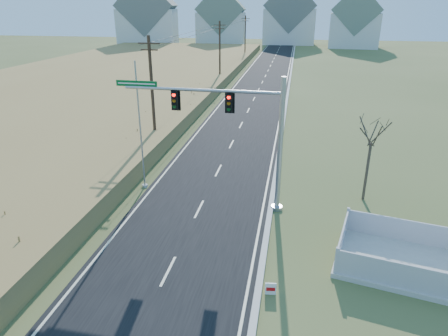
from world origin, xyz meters
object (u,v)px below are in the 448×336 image
fence_enclosure (407,262)px  open_sign (271,289)px  traffic_signal_mast (246,131)px  bare_tree (373,130)px  flagpole (141,140)px

fence_enclosure → open_sign: size_ratio=12.28×
fence_enclosure → open_sign: 6.74m
traffic_signal_mast → bare_tree: (7.12, 2.18, -0.24)m
traffic_signal_mast → open_sign: size_ratio=17.19×
traffic_signal_mast → fence_enclosure: 10.36m
open_sign → bare_tree: 11.83m
traffic_signal_mast → open_sign: traffic_signal_mast is taller
traffic_signal_mast → fence_enclosure: (8.11, -4.67, -4.44)m
flagpole → traffic_signal_mast: bearing=-12.8°
traffic_signal_mast → open_sign: bearing=-73.4°
open_sign → bare_tree: (5.05, 9.85, 4.18)m
traffic_signal_mast → flagpole: 7.22m
open_sign → traffic_signal_mast: bearing=98.7°
bare_tree → flagpole: bearing=-177.5°
fence_enclosure → flagpole: flagpole is taller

